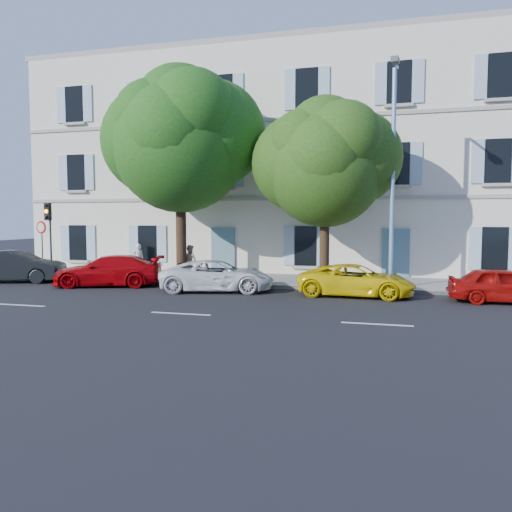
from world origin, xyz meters
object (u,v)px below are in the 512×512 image
(car_dark_sedan, at_px, (15,266))
(road_sign, at_px, (42,236))
(car_red_coupe, at_px, (108,271))
(tree_left, at_px, (180,146))
(car_yellow_supercar, at_px, (356,280))
(street_lamp, at_px, (393,164))
(car_white_coupe, at_px, (217,276))
(tree_right, at_px, (325,169))
(traffic_light, at_px, (49,224))
(pedestrian_b, at_px, (190,261))
(pedestrian_a, at_px, (138,259))
(car_red_hatchback, at_px, (504,285))

(car_dark_sedan, bearing_deg, road_sign, -27.06)
(car_red_coupe, height_order, tree_left, tree_left)
(car_yellow_supercar, distance_m, street_lamp, 4.93)
(car_white_coupe, distance_m, tree_left, 6.80)
(car_red_coupe, bearing_deg, car_yellow_supercar, 72.87)
(tree_right, bearing_deg, car_white_coupe, -151.47)
(traffic_light, relative_size, pedestrian_b, 2.27)
(car_red_coupe, relative_size, street_lamp, 0.53)
(car_yellow_supercar, relative_size, pedestrian_a, 2.81)
(road_sign, bearing_deg, pedestrian_b, 8.08)
(car_yellow_supercar, distance_m, pedestrian_a, 11.42)
(pedestrian_a, distance_m, pedestrian_b, 2.98)
(car_red_hatchback, xyz_separation_m, tree_right, (-6.65, 2.31, 4.46))
(road_sign, relative_size, pedestrian_b, 1.72)
(street_lamp, bearing_deg, pedestrian_b, 171.79)
(pedestrian_a, bearing_deg, pedestrian_b, 132.70)
(tree_left, bearing_deg, pedestrian_b, 50.53)
(car_dark_sedan, height_order, car_red_coupe, car_dark_sedan)
(car_dark_sedan, height_order, car_white_coupe, car_dark_sedan)
(pedestrian_b, bearing_deg, street_lamp, -162.62)
(tree_right, xyz_separation_m, pedestrian_a, (-9.47, 1.06, -4.16))
(car_dark_sedan, distance_m, car_red_coupe, 4.98)
(car_yellow_supercar, relative_size, street_lamp, 0.50)
(car_dark_sedan, distance_m, road_sign, 2.09)
(pedestrian_a, bearing_deg, car_white_coupe, 108.36)
(pedestrian_b, bearing_deg, car_dark_sedan, 44.27)
(tree_right, distance_m, pedestrian_b, 7.75)
(car_white_coupe, height_order, car_red_hatchback, car_white_coupe)
(car_yellow_supercar, xyz_separation_m, street_lamp, (1.28, 1.43, 4.55))
(street_lamp, bearing_deg, pedestrian_a, 172.04)
(tree_left, distance_m, tree_right, 6.92)
(car_dark_sedan, xyz_separation_m, car_red_hatchback, (20.88, -0.39, -0.10))
(car_dark_sedan, distance_m, tree_right, 15.01)
(tree_right, distance_m, traffic_light, 13.57)
(pedestrian_a, bearing_deg, car_dark_sedan, -8.05)
(car_red_coupe, height_order, tree_right, tree_right)
(car_yellow_supercar, bearing_deg, car_red_hatchback, -90.39)
(tree_left, height_order, pedestrian_b, tree_left)
(traffic_light, height_order, pedestrian_b, traffic_light)
(tree_left, distance_m, traffic_light, 7.53)
(tree_left, bearing_deg, car_red_coupe, -136.21)
(tree_left, relative_size, traffic_light, 2.69)
(tree_left, distance_m, road_sign, 8.35)
(tree_right, xyz_separation_m, traffic_light, (-13.35, -0.60, -2.36))
(traffic_light, distance_m, pedestrian_b, 7.19)
(car_white_coupe, bearing_deg, road_sign, 66.66)
(car_red_hatchback, distance_m, traffic_light, 20.18)
(car_red_coupe, bearing_deg, pedestrian_a, 167.02)
(car_dark_sedan, relative_size, car_white_coupe, 0.97)
(car_red_hatchback, xyz_separation_m, pedestrian_b, (-13.15, 3.00, 0.30))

